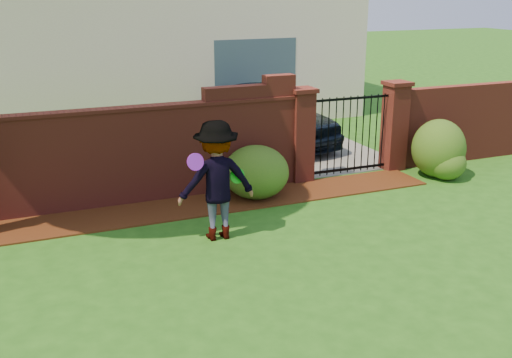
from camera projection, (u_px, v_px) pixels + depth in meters
name	position (u px, v px, depth m)	size (l,w,h in m)	color
ground	(272.00, 290.00, 7.82)	(80.00, 80.00, 0.01)	#245916
mulch_bed	(143.00, 213.00, 10.40)	(11.10, 1.08, 0.03)	#3C1A0A
brick_wall	(70.00, 159.00, 10.32)	(8.70, 0.31, 2.16)	maroon
brick_wall_return	(469.00, 122.00, 13.48)	(4.00, 0.25, 1.70)	maroon
pillar_left	(301.00, 135.00, 11.92)	(0.50, 0.50, 1.88)	maroon
pillar_right	(395.00, 125.00, 12.72)	(0.50, 0.50, 1.88)	maroon
iron_gate	(349.00, 135.00, 12.35)	(1.78, 0.03, 1.60)	black
driveway	(270.00, 133.00, 16.13)	(3.20, 8.00, 0.01)	slate
house	(139.00, 7.00, 17.78)	(12.40, 6.40, 6.30)	beige
car	(275.00, 115.00, 14.77)	(1.77, 4.41, 1.50)	black
shrub_left	(256.00, 172.00, 11.08)	(1.21, 1.21, 0.99)	#275118
shrub_middle	(439.00, 148.00, 12.31)	(1.09, 1.09, 1.20)	#275118
shrub_right	(447.00, 163.00, 12.19)	(0.77, 0.77, 0.68)	#275118
man	(217.00, 181.00, 9.15)	(1.20, 0.69, 1.86)	gray
frisbee_purple	(195.00, 162.00, 8.75)	(0.26, 0.26, 0.02)	purple
frisbee_green	(237.00, 176.00, 9.25)	(0.24, 0.24, 0.02)	green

